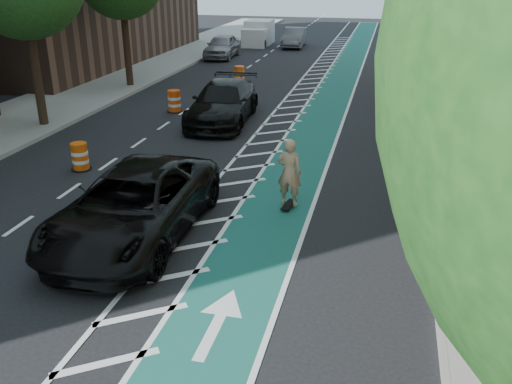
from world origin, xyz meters
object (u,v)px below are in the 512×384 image
(suv_near, at_px, (134,205))
(barrel_a, at_px, (80,157))
(suv_far, at_px, (223,103))
(skateboarder, at_px, (289,172))

(suv_near, bearing_deg, barrel_a, 133.89)
(suv_far, bearing_deg, skateboarder, -65.29)
(skateboarder, relative_size, suv_far, 0.33)
(suv_near, height_order, suv_far, suv_near)
(skateboarder, distance_m, barrel_a, 7.30)
(suv_near, relative_size, barrel_a, 6.66)
(skateboarder, height_order, suv_far, skateboarder)
(suv_far, distance_m, barrel_a, 7.28)
(suv_far, xyz_separation_m, barrel_a, (-2.83, -6.70, -0.40))
(skateboarder, distance_m, suv_far, 9.14)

